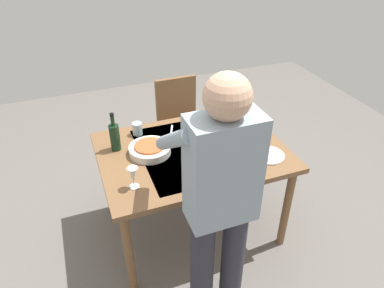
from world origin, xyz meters
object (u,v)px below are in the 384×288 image
chair_near (180,119)px  water_cup_far_left (137,129)px  wine_bottle (115,136)px  serving_bowl_pasta (150,149)px  wine_glass_left (239,131)px  dinner_plate_near (268,155)px  water_cup_near_right (242,158)px  dinner_plate_far (220,153)px  water_cup_near_left (221,130)px  dining_table (192,159)px  wine_glass_right (133,174)px  person_server (220,201)px

chair_near → water_cup_far_left: (0.52, 0.52, 0.30)m
wine_bottle → serving_bowl_pasta: size_ratio=0.99×
wine_glass_left → chair_near: bearing=-79.9°
wine_glass_left → dinner_plate_near: bearing=117.6°
water_cup_near_right → water_cup_far_left: bearing=-47.9°
water_cup_near_right → dinner_plate_far: 0.20m
water_cup_near_left → dinner_plate_near: bearing=117.7°
wine_bottle → water_cup_near_left: wine_bottle is taller
wine_glass_left → dinner_plate_far: 0.22m
dining_table → wine_glass_left: 0.41m
chair_near → dinner_plate_near: chair_near is taller
chair_near → dinner_plate_far: bearing=88.7°
wine_glass_left → wine_glass_right: (0.85, 0.23, 0.00)m
water_cup_far_left → dinner_plate_far: bearing=137.0°
dinner_plate_far → chair_near: bearing=-91.3°
chair_near → wine_glass_right: (0.69, 1.13, 0.35)m
water_cup_near_right → serving_bowl_pasta: size_ratio=0.36×
person_server → water_cup_far_left: bearing=-80.1°
dining_table → water_cup_near_right: water_cup_near_right is taller
dining_table → wine_bottle: (0.51, -0.20, 0.19)m
wine_glass_right → dinner_plate_far: 0.69m
wine_glass_right → chair_near: bearing=-121.2°
water_cup_near_right → dinner_plate_far: water_cup_near_right is taller
dining_table → water_cup_far_left: bearing=-47.4°
person_server → serving_bowl_pasta: size_ratio=5.63×
water_cup_far_left → dinner_plate_near: water_cup_far_left is taller
wine_bottle → water_cup_near_right: size_ratio=2.72×
chair_near → water_cup_near_right: bearing=92.7°
dining_table → water_cup_near_right: (-0.25, 0.29, 0.14)m
water_cup_near_right → dinner_plate_far: bearing=-65.7°
person_server → water_cup_near_left: (-0.41, -0.87, -0.14)m
person_server → wine_glass_right: (0.36, -0.49, -0.08)m
water_cup_far_left → serving_bowl_pasta: size_ratio=0.33×
wine_bottle → serving_bowl_pasta: bearing=148.2°
dining_table → wine_glass_left: size_ratio=8.85×
wine_glass_left → water_cup_near_right: bearing=67.4°
wine_bottle → water_cup_far_left: (-0.19, -0.15, -0.06)m
dining_table → dinner_plate_near: size_ratio=5.81×
water_cup_far_left → wine_glass_left: bearing=150.6°
dining_table → water_cup_near_left: water_cup_near_left is taller
dining_table → chair_near: 0.91m
wine_bottle → serving_bowl_pasta: 0.27m
chair_near → water_cup_near_right: chair_near is taller
water_cup_far_left → dinner_plate_far: 0.68m
dining_table → wine_bottle: 0.59m
dining_table → water_cup_far_left: size_ratio=13.45×
chair_near → wine_glass_left: size_ratio=6.03×
wine_bottle → chair_near: bearing=-136.8°
chair_near → wine_glass_left: 0.99m
wine_glass_right → water_cup_far_left: (-0.17, -0.61, -0.05)m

